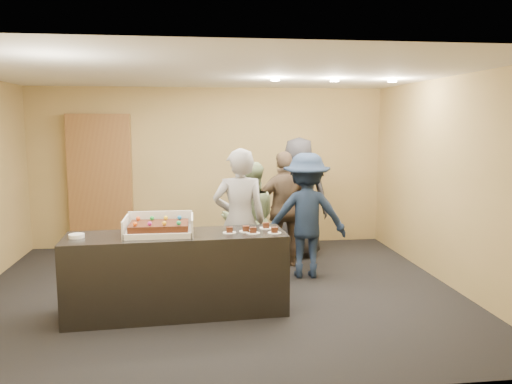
{
  "coord_description": "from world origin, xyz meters",
  "views": [
    {
      "loc": [
        -0.28,
        -6.08,
        2.12
      ],
      "look_at": [
        0.48,
        0.0,
        1.26
      ],
      "focal_mm": 35.0,
      "sensor_mm": 36.0,
      "label": 1
    }
  ],
  "objects_px": {
    "storage_cabinet": "(101,182)",
    "sheet_cake": "(159,226)",
    "plate_stack": "(77,236)",
    "person_navy_man": "(306,215)",
    "person_sage_man": "(250,220)",
    "cake_box": "(159,230)",
    "person_dark_suit": "(299,197)",
    "serving_counter": "(177,274)",
    "person_server_grey": "(240,221)",
    "person_brown_extra": "(285,209)"
  },
  "relations": [
    {
      "from": "serving_counter",
      "to": "storage_cabinet",
      "type": "height_order",
      "value": "storage_cabinet"
    },
    {
      "from": "plate_stack",
      "to": "person_brown_extra",
      "type": "distance_m",
      "value": 3.11
    },
    {
      "from": "person_dark_suit",
      "to": "serving_counter",
      "type": "bearing_deg",
      "value": 62.84
    },
    {
      "from": "plate_stack",
      "to": "cake_box",
      "type": "bearing_deg",
      "value": 5.18
    },
    {
      "from": "sheet_cake",
      "to": "person_navy_man",
      "type": "relative_size",
      "value": 0.37
    },
    {
      "from": "plate_stack",
      "to": "person_server_grey",
      "type": "bearing_deg",
      "value": 20.51
    },
    {
      "from": "person_brown_extra",
      "to": "storage_cabinet",
      "type": "bearing_deg",
      "value": -34.01
    },
    {
      "from": "plate_stack",
      "to": "person_dark_suit",
      "type": "distance_m",
      "value": 3.66
    },
    {
      "from": "serving_counter",
      "to": "person_navy_man",
      "type": "bearing_deg",
      "value": 30.59
    },
    {
      "from": "plate_stack",
      "to": "person_dark_suit",
      "type": "bearing_deg",
      "value": 38.15
    },
    {
      "from": "cake_box",
      "to": "person_navy_man",
      "type": "bearing_deg",
      "value": 30.53
    },
    {
      "from": "cake_box",
      "to": "person_brown_extra",
      "type": "xyz_separation_m",
      "value": [
        1.71,
        1.66,
        -0.1
      ]
    },
    {
      "from": "plate_stack",
      "to": "person_navy_man",
      "type": "bearing_deg",
      "value": 23.47
    },
    {
      "from": "plate_stack",
      "to": "person_navy_man",
      "type": "relative_size",
      "value": 0.1
    },
    {
      "from": "serving_counter",
      "to": "plate_stack",
      "type": "height_order",
      "value": "plate_stack"
    },
    {
      "from": "serving_counter",
      "to": "person_server_grey",
      "type": "relative_size",
      "value": 1.33
    },
    {
      "from": "plate_stack",
      "to": "person_brown_extra",
      "type": "relative_size",
      "value": 0.1
    },
    {
      "from": "sheet_cake",
      "to": "person_brown_extra",
      "type": "xyz_separation_m",
      "value": [
        1.71,
        1.69,
        -0.15
      ]
    },
    {
      "from": "serving_counter",
      "to": "person_sage_man",
      "type": "xyz_separation_m",
      "value": [
        0.94,
        1.2,
        0.35
      ]
    },
    {
      "from": "person_sage_man",
      "to": "plate_stack",
      "type": "bearing_deg",
      "value": 31.88
    },
    {
      "from": "sheet_cake",
      "to": "person_dark_suit",
      "type": "relative_size",
      "value": 0.33
    },
    {
      "from": "plate_stack",
      "to": "person_navy_man",
      "type": "height_order",
      "value": "person_navy_man"
    },
    {
      "from": "serving_counter",
      "to": "person_brown_extra",
      "type": "bearing_deg",
      "value": 44.71
    },
    {
      "from": "person_sage_man",
      "to": "storage_cabinet",
      "type": "bearing_deg",
      "value": -39.55
    },
    {
      "from": "person_server_grey",
      "to": "person_brown_extra",
      "type": "bearing_deg",
      "value": -125.52
    },
    {
      "from": "cake_box",
      "to": "plate_stack",
      "type": "bearing_deg",
      "value": -174.82
    },
    {
      "from": "cake_box",
      "to": "person_brown_extra",
      "type": "relative_size",
      "value": 0.43
    },
    {
      "from": "person_navy_man",
      "to": "plate_stack",
      "type": "bearing_deg",
      "value": 30.17
    },
    {
      "from": "person_server_grey",
      "to": "storage_cabinet",
      "type": "bearing_deg",
      "value": -48.98
    },
    {
      "from": "sheet_cake",
      "to": "person_sage_man",
      "type": "height_order",
      "value": "person_sage_man"
    },
    {
      "from": "sheet_cake",
      "to": "person_server_grey",
      "type": "relative_size",
      "value": 0.35
    },
    {
      "from": "person_brown_extra",
      "to": "person_dark_suit",
      "type": "xyz_separation_m",
      "value": [
        0.31,
        0.52,
        0.09
      ]
    },
    {
      "from": "storage_cabinet",
      "to": "sheet_cake",
      "type": "relative_size",
      "value": 3.58
    },
    {
      "from": "storage_cabinet",
      "to": "person_brown_extra",
      "type": "bearing_deg",
      "value": -25.68
    },
    {
      "from": "cake_box",
      "to": "plate_stack",
      "type": "xyz_separation_m",
      "value": [
        -0.86,
        -0.08,
        -0.03
      ]
    },
    {
      "from": "sheet_cake",
      "to": "plate_stack",
      "type": "distance_m",
      "value": 0.87
    },
    {
      "from": "storage_cabinet",
      "to": "cake_box",
      "type": "distance_m",
      "value": 3.26
    },
    {
      "from": "person_sage_man",
      "to": "person_navy_man",
      "type": "xyz_separation_m",
      "value": [
        0.78,
        -0.05,
        0.06
      ]
    },
    {
      "from": "storage_cabinet",
      "to": "cake_box",
      "type": "bearing_deg",
      "value": -69.13
    },
    {
      "from": "sheet_cake",
      "to": "person_navy_man",
      "type": "bearing_deg",
      "value": 31.12
    },
    {
      "from": "cake_box",
      "to": "sheet_cake",
      "type": "bearing_deg",
      "value": -90.99
    },
    {
      "from": "cake_box",
      "to": "storage_cabinet",
      "type": "bearing_deg",
      "value": 110.87
    },
    {
      "from": "plate_stack",
      "to": "person_brown_extra",
      "type": "height_order",
      "value": "person_brown_extra"
    },
    {
      "from": "sheet_cake",
      "to": "person_brown_extra",
      "type": "relative_size",
      "value": 0.37
    },
    {
      "from": "person_dark_suit",
      "to": "person_server_grey",
      "type": "bearing_deg",
      "value": 68.29
    },
    {
      "from": "cake_box",
      "to": "person_dark_suit",
      "type": "height_order",
      "value": "person_dark_suit"
    },
    {
      "from": "person_brown_extra",
      "to": "person_server_grey",
      "type": "bearing_deg",
      "value": 45.75
    },
    {
      "from": "person_sage_man",
      "to": "person_brown_extra",
      "type": "height_order",
      "value": "person_brown_extra"
    },
    {
      "from": "person_server_grey",
      "to": "person_brown_extra",
      "type": "height_order",
      "value": "person_server_grey"
    },
    {
      "from": "storage_cabinet",
      "to": "plate_stack",
      "type": "distance_m",
      "value": 3.14
    }
  ]
}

